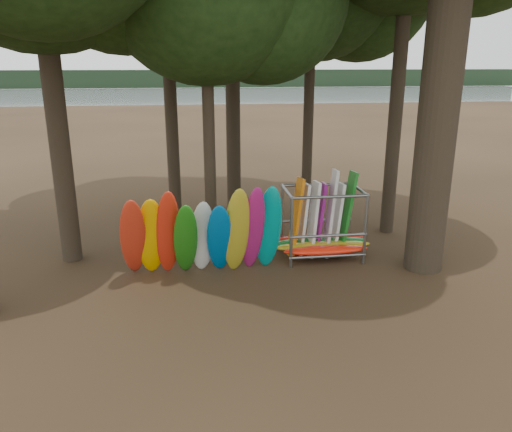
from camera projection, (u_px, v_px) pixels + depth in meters
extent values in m
plane|color=#47331E|center=(265.00, 279.00, 13.93)|extent=(120.00, 120.00, 0.00)
plane|color=gray|center=(202.00, 105.00, 70.72)|extent=(160.00, 160.00, 0.00)
cube|color=black|center=(195.00, 79.00, 117.46)|extent=(160.00, 4.00, 4.00)
cylinder|color=black|center=(51.00, 69.00, 13.71)|extent=(0.59, 0.59, 11.27)
cylinder|color=black|center=(169.00, 65.00, 17.68)|extent=(0.46, 0.46, 11.42)
cylinder|color=black|center=(232.00, 56.00, 19.22)|extent=(0.57, 0.57, 12.02)
cylinder|color=black|center=(310.00, 72.00, 18.75)|extent=(0.39, 0.39, 10.90)
cylinder|color=black|center=(208.00, 97.00, 14.83)|extent=(0.36, 0.36, 9.64)
cylinder|color=black|center=(402.00, 30.00, 15.90)|extent=(0.47, 0.47, 13.57)
ellipsoid|color=red|center=(133.00, 238.00, 13.30)|extent=(0.95, 2.10, 2.79)
ellipsoid|color=#F6B000|center=(151.00, 238.00, 13.52)|extent=(0.97, 1.62, 2.63)
ellipsoid|color=red|center=(168.00, 234.00, 13.45)|extent=(0.86, 1.70, 2.86)
ellipsoid|color=#1D7415|center=(186.00, 240.00, 13.47)|extent=(0.77, 1.85, 2.59)
ellipsoid|color=silver|center=(202.00, 237.00, 13.84)|extent=(0.79, 1.25, 2.42)
ellipsoid|color=#0060AE|center=(220.00, 239.00, 13.64)|extent=(0.77, 1.68, 2.48)
ellipsoid|color=gold|center=(237.00, 232.00, 13.56)|extent=(0.79, 1.69, 2.92)
ellipsoid|color=#A41968|center=(253.00, 230.00, 13.70)|extent=(0.66, 1.70, 2.92)
ellipsoid|color=#028F89|center=(269.00, 228.00, 13.93)|extent=(0.73, 1.42, 2.84)
ellipsoid|color=#FF250E|center=(326.00, 250.00, 14.95)|extent=(2.60, 0.55, 0.24)
ellipsoid|color=gold|center=(323.00, 246.00, 15.29)|extent=(3.03, 0.55, 0.24)
ellipsoid|color=#1B7B2F|center=(320.00, 242.00, 15.64)|extent=(3.02, 0.55, 0.24)
ellipsoid|color=red|center=(317.00, 238.00, 15.92)|extent=(3.07, 0.55, 0.24)
cube|color=orange|center=(296.00, 218.00, 15.26)|extent=(0.48, 0.80, 2.49)
cube|color=silver|center=(303.00, 220.00, 15.44)|extent=(0.35, 0.76, 2.27)
cube|color=silver|center=(313.00, 220.00, 15.29)|extent=(0.37, 0.78, 2.38)
cube|color=#8D177E|center=(320.00, 219.00, 15.53)|extent=(0.37, 0.75, 2.29)
cube|color=silver|center=(330.00, 214.00, 15.28)|extent=(0.41, 0.78, 2.73)
cube|color=white|center=(337.00, 219.00, 15.54)|extent=(0.37, 0.76, 2.27)
cube|color=#197420|center=(346.00, 214.00, 15.43)|extent=(0.54, 0.79, 2.65)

